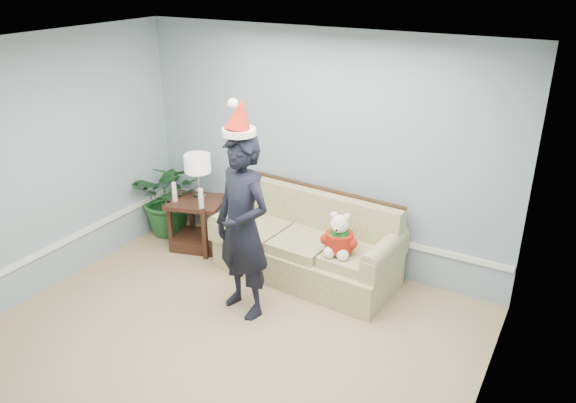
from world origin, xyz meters
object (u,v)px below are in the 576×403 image
(side_table, at_px, (198,229))
(teddy_bear, at_px, (339,239))
(houseplant, at_px, (170,196))
(table_lamp, at_px, (198,165))
(sofa, at_px, (308,248))
(man, at_px, (243,227))

(side_table, relative_size, teddy_bear, 1.64)
(side_table, xyz_separation_m, houseplant, (-0.56, 0.16, 0.26))
(side_table, distance_m, table_lamp, 0.82)
(sofa, height_order, man, man)
(side_table, height_order, man, man)
(man, bearing_deg, houseplant, 166.78)
(sofa, relative_size, side_table, 2.65)
(table_lamp, distance_m, man, 1.58)
(sofa, distance_m, houseplant, 2.07)
(houseplant, bearing_deg, table_lamp, -8.88)
(man, bearing_deg, side_table, 161.68)
(sofa, distance_m, table_lamp, 1.67)
(side_table, xyz_separation_m, man, (1.27, -0.87, 0.70))
(houseplant, bearing_deg, man, -29.29)
(table_lamp, distance_m, teddy_bear, 2.03)
(teddy_bear, bearing_deg, sofa, 144.27)
(houseplant, xyz_separation_m, teddy_bear, (2.54, -0.31, 0.16))
(table_lamp, xyz_separation_m, man, (1.27, -0.94, -0.12))
(side_table, relative_size, table_lamp, 1.39)
(houseplant, relative_size, teddy_bear, 2.12)
(houseplant, bearing_deg, side_table, -15.74)
(side_table, distance_m, teddy_bear, 2.03)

